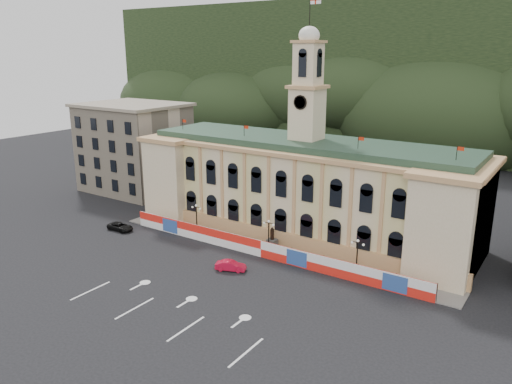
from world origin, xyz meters
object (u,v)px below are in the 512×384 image
Objects in this scene: red_sedan at (231,266)px; black_suv at (120,227)px; lamp_center at (269,233)px; statue at (272,243)px.

black_suv is at bearing 62.32° from red_sedan.
lamp_center is 26.64m from black_suv.
black_suv is (-25.87, -5.85, -2.42)m from lamp_center.
statue is 9.33m from red_sedan.
black_suv is at bearing -167.26° from lamp_center.
lamp_center is (0.00, -1.00, 1.89)m from statue.
lamp_center reaches higher than statue.
statue is 0.83× the size of red_sedan.
black_suv is at bearing -165.17° from statue.
lamp_center is at bearing -90.00° from statue.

